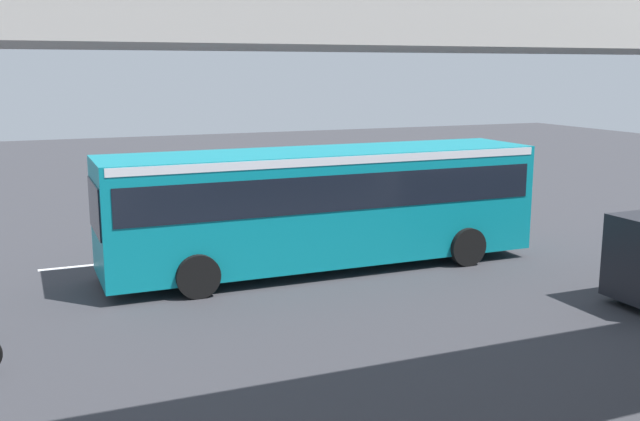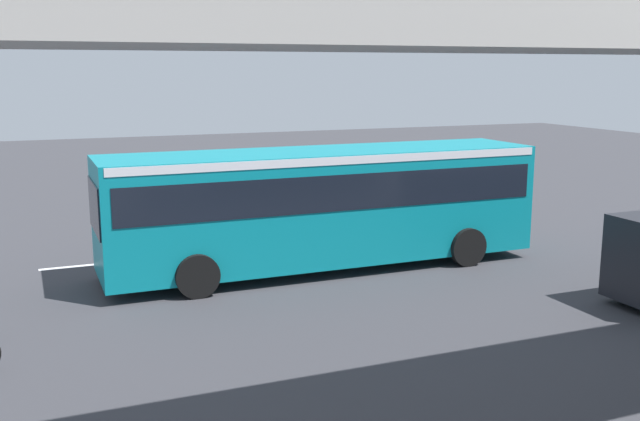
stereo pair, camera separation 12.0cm
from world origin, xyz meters
The scene contains 7 objects.
ground centered at (0.00, 0.00, 0.00)m, with size 80.00×80.00×0.00m, color #38383D.
city_bus centered at (-0.04, 0.61, 1.88)m, with size 11.54×2.85×3.15m.
pedestrian centered at (-1.28, -3.72, 0.89)m, with size 0.38×0.38×1.79m.
lane_dash_leftmost centered at (-6.00, -2.03, 0.00)m, with size 2.00×0.20×0.01m, color silver.
lane_dash_left centered at (-2.00, -2.03, 0.00)m, with size 2.00×0.20×0.01m, color silver.
lane_dash_centre centered at (2.00, -2.03, 0.00)m, with size 2.00×0.20×0.01m, color silver.
lane_dash_right centered at (6.00, -2.03, 0.00)m, with size 2.00×0.20×0.01m, color silver.
Camera 1 is at (7.30, 18.01, 5.24)m, focal length 41.07 mm.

